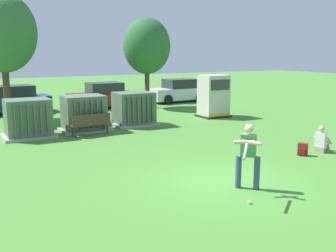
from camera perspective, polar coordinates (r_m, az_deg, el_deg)
The scene contains 15 objects.
ground_plane at distance 11.69m, azimuth 8.11°, elevation -7.62°, with size 96.00×96.00×0.00m, color #478433.
transformer_west at distance 18.09m, azimuth -18.98°, elevation 0.96°, with size 2.10×1.70×1.62m.
transformer_mid_west at distance 18.86m, azimuth -11.68°, elevation 1.68°, with size 2.10×1.70×1.62m.
transformer_mid_east at distance 19.98m, azimuth -4.81°, elevation 2.35°, with size 2.10×1.70×1.62m.
generator_enclosure at distance 22.56m, azimuth 6.39°, elevation 4.15°, with size 1.60×1.40×2.30m.
park_bench at distance 17.89m, azimuth -10.75°, elevation 0.42°, with size 1.84×0.68×0.92m.
batter at distance 10.85m, azimuth 11.14°, elevation -3.78°, with size 1.30×1.34×1.74m.
sports_ball at distance 10.12m, azimuth 11.36°, elevation -10.38°, with size 0.09×0.09×0.09m, color white.
seated_spectator at distance 15.75m, azimuth 20.68°, elevation -2.04°, with size 0.79×0.65×0.96m.
backpack at distance 15.00m, azimuth 18.31°, elevation -3.14°, with size 0.36×0.38×0.44m.
tree_left at distance 22.83m, azimuth -22.13°, elevation 11.96°, with size 3.42×3.42×6.54m.
tree_center_left at distance 26.01m, azimuth -2.98°, elevation 11.08°, with size 2.95×2.95×5.64m.
parked_car_left_of_center at distance 25.36m, azimuth -20.89°, elevation 3.36°, with size 4.33×2.20×1.62m.
parked_car_right_of_center at distance 26.21m, azimuth -9.06°, elevation 4.13°, with size 4.21×1.95×1.62m.
parked_car_rightmost at distance 29.13m, azimuth 1.44°, elevation 4.89°, with size 4.25×2.03×1.62m.
Camera 1 is at (-6.70, -8.87, 3.62)m, focal length 43.59 mm.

